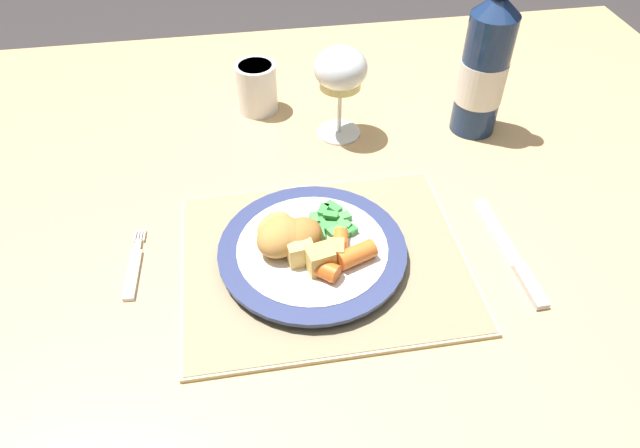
% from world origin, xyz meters
% --- Properties ---
extents(ground_plane, '(6.00, 6.00, 0.00)m').
position_xyz_m(ground_plane, '(0.00, 0.00, 0.00)').
color(ground_plane, '#383333').
extents(dining_table, '(1.43, 1.04, 0.74)m').
position_xyz_m(dining_table, '(0.00, 0.00, 0.66)').
color(dining_table, tan).
rests_on(dining_table, ground).
extents(placemat, '(0.36, 0.30, 0.01)m').
position_xyz_m(placemat, '(-0.06, -0.16, 0.74)').
color(placemat, '#CCB789').
rests_on(placemat, dining_table).
extents(dinner_plate, '(0.24, 0.24, 0.02)m').
position_xyz_m(dinner_plate, '(-0.07, -0.16, 0.76)').
color(dinner_plate, white).
rests_on(dinner_plate, placemat).
extents(breaded_croquettes, '(0.11, 0.10, 0.04)m').
position_xyz_m(breaded_croquettes, '(-0.10, -0.15, 0.79)').
color(breaded_croquettes, '#A87033').
rests_on(breaded_croquettes, dinner_plate).
extents(green_beans_pile, '(0.08, 0.08, 0.02)m').
position_xyz_m(green_beans_pile, '(-0.05, -0.12, 0.77)').
color(green_beans_pile, '#4CA84C').
rests_on(green_beans_pile, dinner_plate).
extents(glazed_carrots, '(0.09, 0.08, 0.02)m').
position_xyz_m(glazed_carrots, '(-0.04, -0.19, 0.78)').
color(glazed_carrots, orange).
rests_on(glazed_carrots, dinner_plate).
extents(fork, '(0.02, 0.12, 0.01)m').
position_xyz_m(fork, '(-0.30, -0.13, 0.74)').
color(fork, silver).
rests_on(fork, dining_table).
extents(table_knife, '(0.02, 0.20, 0.01)m').
position_xyz_m(table_knife, '(0.19, -0.20, 0.74)').
color(table_knife, silver).
rests_on(table_knife, dining_table).
extents(wine_glass, '(0.08, 0.08, 0.15)m').
position_xyz_m(wine_glass, '(0.02, 0.12, 0.85)').
color(wine_glass, silver).
rests_on(wine_glass, dining_table).
extents(bottle, '(0.07, 0.07, 0.30)m').
position_xyz_m(bottle, '(0.24, 0.10, 0.86)').
color(bottle, navy).
rests_on(bottle, dining_table).
extents(roast_potatoes, '(0.07, 0.05, 0.03)m').
position_xyz_m(roast_potatoes, '(-0.08, -0.18, 0.78)').
color(roast_potatoes, '#DBB256').
rests_on(roast_potatoes, dinner_plate).
extents(drinking_cup, '(0.07, 0.07, 0.08)m').
position_xyz_m(drinking_cup, '(-0.11, 0.22, 0.78)').
color(drinking_cup, white).
rests_on(drinking_cup, dining_table).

